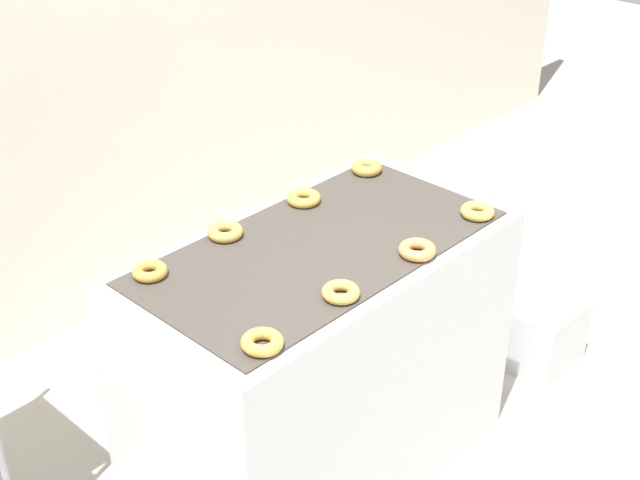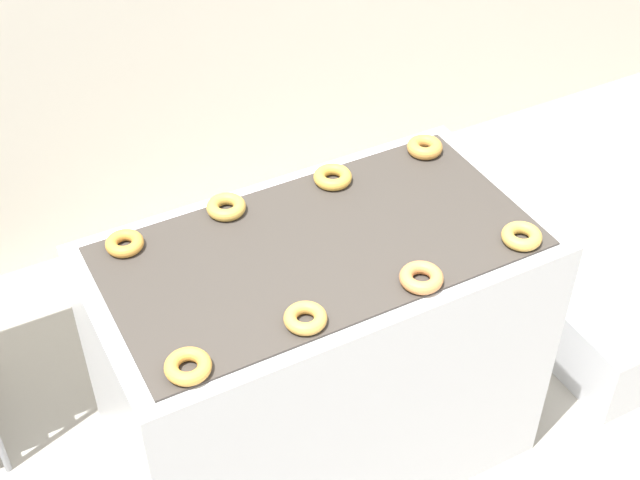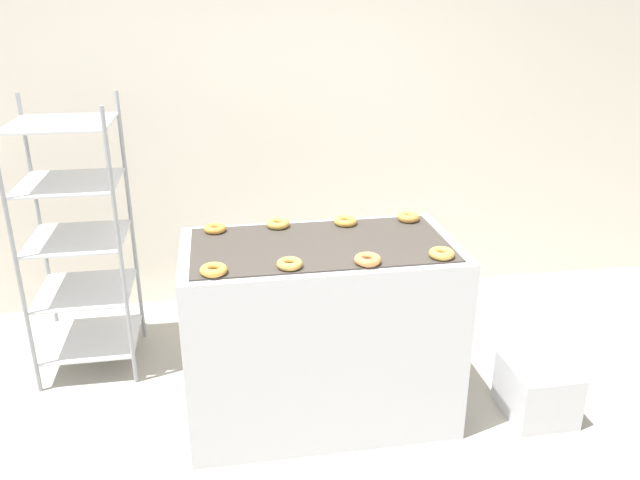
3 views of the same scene
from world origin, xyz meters
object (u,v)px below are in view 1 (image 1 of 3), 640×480
at_px(donut_near_right, 477,211).
at_px(donut_far_midright, 304,198).
at_px(donut_far_left, 150,271).
at_px(donut_far_midleft, 225,232).
at_px(donut_near_midright, 417,250).
at_px(fryer_machine, 320,362).
at_px(glaze_bin, 532,328).
at_px(donut_near_midleft, 341,292).
at_px(donut_near_left, 262,342).
at_px(donut_far_right, 367,167).

bearing_deg(donut_near_right, donut_far_midright, 124.12).
xyz_separation_m(donut_far_left, donut_far_midleft, (0.33, 0.02, 0.00)).
height_order(donut_near_midright, donut_far_midright, same).
xyz_separation_m(fryer_machine, donut_near_midright, (0.17, -0.27, 0.51)).
height_order(donut_near_right, donut_far_left, donut_near_right).
relative_size(glaze_bin, donut_near_midleft, 3.20).
bearing_deg(donut_near_midleft, donut_near_right, -0.15).
relative_size(donut_near_left, donut_far_midright, 0.98).
height_order(glaze_bin, donut_far_midleft, donut_far_midleft).
xyz_separation_m(fryer_machine, donut_far_right, (0.53, 0.25, 0.51)).
xyz_separation_m(donut_near_midleft, donut_far_right, (0.71, 0.51, 0.00)).
xyz_separation_m(glaze_bin, donut_near_midright, (-0.97, -0.05, 0.85)).
distance_m(glaze_bin, donut_near_midleft, 1.58).
xyz_separation_m(donut_near_midleft, donut_far_midleft, (0.00, 0.53, 0.00)).
height_order(donut_near_left, donut_far_midright, same).
xyz_separation_m(donut_near_right, donut_far_midleft, (-0.71, 0.54, 0.00)).
distance_m(donut_near_midleft, donut_far_right, 0.88).
bearing_deg(glaze_bin, fryer_machine, 169.09).
bearing_deg(donut_near_midleft, donut_far_right, 35.82).
relative_size(glaze_bin, donut_far_left, 3.34).
xyz_separation_m(glaze_bin, donut_near_left, (-1.67, -0.05, 0.85)).
bearing_deg(donut_far_left, donut_near_midleft, -57.87).
relative_size(fryer_machine, donut_far_right, 11.48).
bearing_deg(donut_near_left, donut_far_midright, 36.86).
bearing_deg(donut_far_midleft, glaze_bin, -20.43).
relative_size(fryer_machine, donut_near_left, 11.27).
bearing_deg(donut_far_right, donut_near_left, -153.40).
xyz_separation_m(donut_near_midleft, donut_far_left, (-0.33, 0.52, -0.00)).
bearing_deg(fryer_machine, donut_far_left, 153.16).
distance_m(glaze_bin, donut_far_right, 1.16).
relative_size(donut_near_right, donut_far_midleft, 0.99).
height_order(glaze_bin, donut_near_midright, donut_near_midright).
relative_size(donut_near_left, donut_far_left, 1.08).
bearing_deg(fryer_machine, donut_near_midleft, -125.15).
xyz_separation_m(donut_near_left, donut_near_midright, (0.69, -0.00, 0.00)).
distance_m(donut_near_midleft, donut_far_midright, 0.63).
relative_size(donut_near_midleft, donut_far_left, 1.04).
height_order(fryer_machine, donut_near_midright, donut_near_midright).
height_order(glaze_bin, donut_near_left, donut_near_left).
height_order(donut_far_midleft, donut_far_midright, same).
bearing_deg(donut_near_midright, fryer_machine, 122.40).
relative_size(donut_near_right, donut_far_left, 1.06).
distance_m(donut_near_midright, donut_far_left, 0.86).
bearing_deg(donut_near_midleft, glaze_bin, 1.69).
relative_size(glaze_bin, donut_near_left, 3.10).
distance_m(donut_near_left, donut_far_left, 0.53).
distance_m(fryer_machine, donut_near_left, 0.78).
xyz_separation_m(donut_near_left, donut_far_midleft, (0.34, 0.55, 0.00)).
height_order(donut_near_midleft, donut_far_midleft, donut_far_midleft).
xyz_separation_m(glaze_bin, donut_far_right, (-0.62, 0.48, 0.85)).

